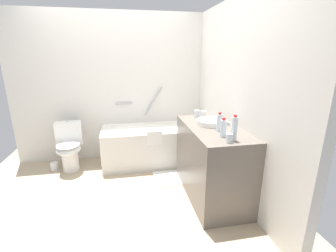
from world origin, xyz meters
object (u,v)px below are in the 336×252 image
Objects in this scene: water_bottle_0 at (223,128)px; toilet_paper_roll at (54,166)px; water_bottle_2 at (234,129)px; drinking_glass_1 at (203,115)px; bathtub at (154,144)px; water_bottle_1 at (219,122)px; drinking_glass_2 at (229,138)px; drinking_glass_0 at (197,114)px; toilet at (69,146)px; sink_basin at (210,122)px; sink_faucet at (225,121)px; bath_mat at (172,178)px.

water_bottle_0 is 1.73× the size of toilet_paper_roll.
drinking_glass_1 is at bearing 90.79° from water_bottle_2.
bathtub reaches higher than water_bottle_1.
drinking_glass_2 is at bearing -37.43° from toilet_paper_roll.
drinking_glass_1 is at bearing -51.97° from drinking_glass_0.
water_bottle_1 reaches higher than toilet_paper_roll.
water_bottle_0 is 0.71m from drinking_glass_1.
toilet is at bearing 139.03° from drinking_glass_2.
drinking_glass_0 is 0.10m from drinking_glass_1.
sink_basin is 1.58× the size of water_bottle_1.
water_bottle_1 is 0.53m from drinking_glass_1.
bathtub is 10.58× the size of sink_faucet.
drinking_glass_1 is 2.37m from toilet_paper_roll.
water_bottle_1 is 0.61m from drinking_glass_0.
drinking_glass_0 is 0.96× the size of drinking_glass_1.
drinking_glass_0 is at bearing 123.81° from sink_faucet.
toilet_paper_roll is at bearing 150.10° from water_bottle_1.
drinking_glass_1 reaches higher than toilet_paper_roll.
water_bottle_1 reaches higher than drinking_glass_1.
bath_mat is at bearing 122.28° from water_bottle_1.
sink_faucet is 0.64m from drinking_glass_2.
drinking_glass_2 is at bearing -71.91° from bathtub.
bathtub reaches higher than water_bottle_2.
toilet_paper_roll is (-2.10, 1.53, -0.94)m from water_bottle_2.
drinking_glass_1 is (0.56, -0.68, 0.61)m from bathtub.
sink_basin is 0.37m from drinking_glass_0.
sink_faucet is 1.12m from bath_mat.
sink_faucet is 0.48m from water_bottle_0.
water_bottle_0 is (0.53, -1.39, 0.65)m from bathtub.
bathtub reaches higher than drinking_glass_2.
drinking_glass_1 reaches higher than drinking_glass_0.
sink_basin is at bearing -180.00° from sink_faucet.
water_bottle_0 is 2.24× the size of drinking_glass_2.
water_bottle_0 is at bearing -92.93° from drinking_glass_1.
bathtub is 1.26m from sink_basin.
toilet is 1.96m from drinking_glass_0.
toilet_paper_roll is at bearing 155.21° from sink_basin.
toilet is at bearing 160.00° from drinking_glass_1.
bathtub is 1.36m from sink_faucet.
bath_mat is (-0.35, 0.80, -0.96)m from water_bottle_0.
drinking_glass_1 reaches higher than sink_basin.
toilet_paper_roll is at bearing -96.54° from toilet.
water_bottle_1 is at bearing 92.37° from water_bottle_2.
water_bottle_1 is at bearing -84.29° from drinking_glass_0.
bath_mat is at bearing 178.94° from drinking_glass_0.
drinking_glass_2 is 0.78× the size of toilet_paper_roll.
sink_basin is 0.60m from drinking_glass_2.
drinking_glass_1 reaches higher than sink_faucet.
drinking_glass_0 is at bearing 90.67° from drinking_glass_2.
sink_faucet reaches higher than toilet.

